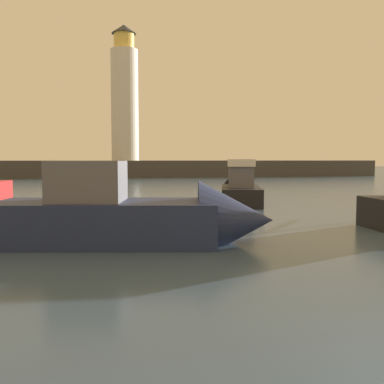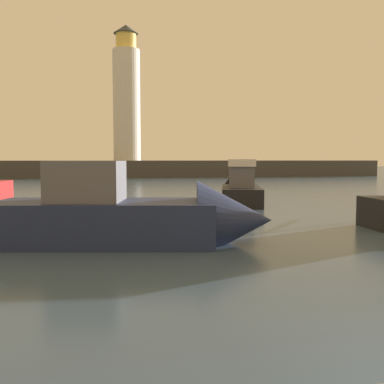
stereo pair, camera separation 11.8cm
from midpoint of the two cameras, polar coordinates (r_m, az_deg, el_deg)
ground_plane at (r=31.92m, az=-3.04°, el=-0.02°), size 220.00×220.00×0.00m
breakwater at (r=60.30m, az=-6.62°, el=3.11°), size 68.10×5.81×2.29m
lighthouse at (r=60.77m, az=-9.04°, el=12.42°), size 3.71×3.71×18.41m
motorboat_0 at (r=24.71m, az=6.24°, el=0.37°), size 3.73×7.37×2.90m
motorboat_2 at (r=12.41m, az=-6.25°, el=-3.29°), size 8.28×3.71×2.87m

